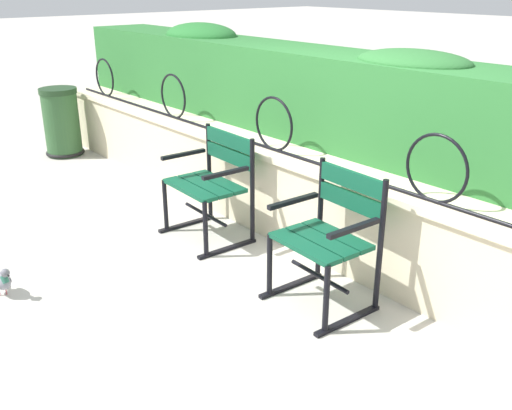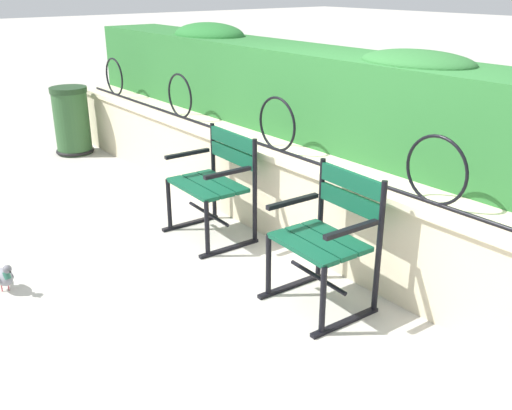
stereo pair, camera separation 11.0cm
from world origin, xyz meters
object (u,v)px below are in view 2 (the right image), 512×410
object	(u,v)px
park_chair_right	(329,236)
park_chair_left	(216,180)
trash_bin	(72,122)
pigeon_near_chairs	(3,276)

from	to	relation	value
park_chair_right	park_chair_left	bearing A→B (deg)	178.45
park_chair_left	trash_bin	bearing A→B (deg)	-179.72
park_chair_left	park_chair_right	bearing A→B (deg)	-1.55
trash_bin	park_chair_right	bearing A→B (deg)	-0.27
park_chair_right	pigeon_near_chairs	distance (m)	2.15
pigeon_near_chairs	trash_bin	xyz separation A→B (m)	(-2.85, 1.61, 0.26)
park_chair_right	pigeon_near_chairs	size ratio (longest dim) A/B	2.96
pigeon_near_chairs	trash_bin	distance (m)	3.28
pigeon_near_chairs	trash_bin	bearing A→B (deg)	150.56
park_chair_right	pigeon_near_chairs	world-z (taller)	park_chair_right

